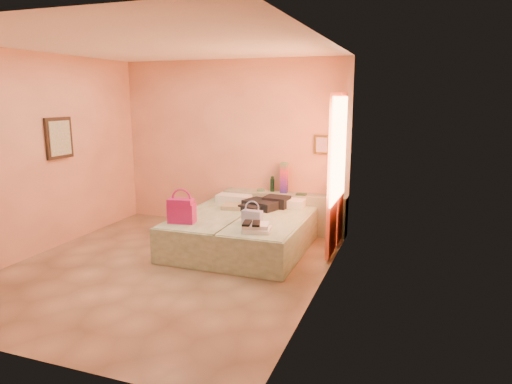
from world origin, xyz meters
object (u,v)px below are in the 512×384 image
water_bottle (272,184)px  towel_stack (257,228)px  green_book (301,194)px  bed_left (215,229)px  bed_right (272,235)px  blue_handbag (252,217)px  flower_vase (331,189)px  magenta_handbag (182,211)px  headboard_ledge (284,212)px

water_bottle → towel_stack: (0.36, -1.78, -0.22)m
green_book → bed_left: bearing=-138.8°
water_bottle → bed_right: bearing=-72.4°
bed_left → blue_handbag: 0.86m
green_book → towel_stack: bearing=-96.8°
green_book → flower_vase: bearing=1.6°
water_bottle → magenta_handbag: (-0.75, -1.72, -0.10)m
green_book → towel_stack: size_ratio=0.46×
magenta_handbag → towel_stack: magenta_handbag is taller
headboard_ledge → bed_left: headboard_ledge is taller
bed_left → magenta_handbag: (-0.20, -0.62, 0.42)m
headboard_ledge → green_book: green_book is taller
magenta_handbag → blue_handbag: bearing=9.0°
bed_right → magenta_handbag: bearing=-150.6°
flower_vase → blue_handbag: size_ratio=0.88×
water_bottle → green_book: (0.52, -0.12, -0.11)m
water_bottle → magenta_handbag: size_ratio=0.69×
blue_handbag → magenta_handbag: bearing=-158.6°
bed_right → flower_vase: flower_vase is taller
green_book → towel_stack: green_book is taller
blue_handbag → towel_stack: 0.40m
bed_right → blue_handbag: bearing=-118.9°
bed_right → blue_handbag: size_ratio=7.24×
water_bottle → green_book: bearing=-13.2°
bed_left → flower_vase: (1.54, 1.00, 0.52)m
blue_handbag → water_bottle: bearing=100.5°
bed_left → green_book: size_ratio=12.40×
blue_handbag → headboard_ledge: bearing=91.5°
bed_left → towel_stack: 1.18m
headboard_ledge → water_bottle: bearing=166.8°
blue_handbag → towel_stack: size_ratio=0.79×
blue_handbag → towel_stack: blue_handbag is taller
headboard_ledge → towel_stack: size_ratio=5.86×
towel_stack → bed_left: bearing=143.4°
bed_left → flower_vase: size_ratio=8.26×
water_bottle → blue_handbag: 1.45m
green_book → towel_stack: (-0.16, -1.66, -0.11)m
bed_left → towel_stack: (0.91, -0.68, 0.30)m
bed_right → magenta_handbag: (-1.10, -0.62, 0.42)m
bed_left → water_bottle: size_ratio=8.09×
green_book → magenta_handbag: 2.04m
bed_right → blue_handbag: (-0.18, -0.33, 0.34)m
towel_stack → blue_handbag: bearing=118.7°
blue_handbag → bed_right: bearing=64.9°
flower_vase → bed_left: bearing=-147.0°
green_book → flower_vase: flower_vase is taller
towel_stack → green_book: bearing=84.4°
bed_right → green_book: (0.17, 0.98, 0.41)m
flower_vase → bed_right: bearing=-122.8°
flower_vase → magenta_handbag: (-1.74, -1.62, -0.10)m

